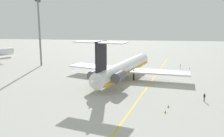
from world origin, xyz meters
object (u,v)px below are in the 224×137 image
Objects in this scene: light_mast at (39,30)px; ground_crew_portside at (204,96)px; ground_crew_near_nose at (180,66)px; safety_cone_nose at (168,106)px; safety_cone_tail at (165,111)px; safety_cone_wingtip at (190,68)px; main_jetliner at (124,68)px; ground_crew_near_tail at (73,65)px.

ground_crew_portside is at bearing -124.12° from light_mast.
ground_crew_near_nose is 0.07× the size of light_mast.
safety_cone_nose and safety_cone_tail have the same top height.
ground_crew_near_nose is at bearing -10.96° from safety_cone_tail.
safety_cone_wingtip is 47.57m from safety_cone_tail.
safety_cone_nose is 0.02× the size of light_mast.
main_jetliner is at bearing -127.87° from ground_crew_near_nose.
ground_crew_near_nose is 0.99× the size of ground_crew_near_tail.
ground_crew_near_tail is 52.43m from ground_crew_portside.
main_jetliner is 78.11× the size of safety_cone_nose.
safety_cone_nose and safety_cone_wingtip have the same top height.
main_jetliner reaches higher than ground_crew_near_tail.
main_jetliner is 24.09× the size of ground_crew_portside.
main_jetliner is 78.11× the size of safety_cone_tail.
ground_crew_near_tail is 3.08× the size of safety_cone_tail.
ground_crew_near_nose is 3.04× the size of safety_cone_tail.
safety_cone_tail is (-3.14, 0.84, 0.00)m from safety_cone_nose.
safety_cone_tail is at bearing -134.70° from light_mast.
light_mast is at bearing 47.91° from safety_cone_nose.
ground_crew_portside is at bearing 174.82° from safety_cone_wingtip.
ground_crew_near_tail is at bearing 88.80° from ground_crew_portside.
ground_crew_portside is (-33.85, -40.04, 0.06)m from ground_crew_near_tail.
safety_cone_wingtip and safety_cone_tail have the same top height.
ground_crew_near_nose is 0.94× the size of ground_crew_portside.
main_jetliner is at bearing 120.68° from ground_crew_near_tail.
main_jetliner is 40.79m from light_mast.
ground_crew_portside is 3.24× the size of safety_cone_tail.
safety_cone_nose is (-43.12, 8.12, -0.78)m from ground_crew_near_nose.
safety_cone_nose is 1.00× the size of safety_cone_tail.
ground_crew_portside is (-17.94, -19.40, -2.34)m from main_jetliner.
ground_crew_near_tail is at bearing 36.60° from safety_cone_tail.
main_jetliner is 1.69× the size of light_mast.
safety_cone_wingtip is at bearing 163.63° from ground_crew_near_tail.
ground_crew_near_nose is at bearing -28.63° from main_jetliner.
ground_crew_near_tail is 3.08× the size of safety_cone_nose.
ground_crew_near_tail is 50.21m from safety_cone_nose.
ground_crew_near_tail is 52.16m from safety_cone_tail.
safety_cone_nose is 63.46m from light_mast.
ground_crew_portside is at bearing -58.92° from safety_cone_nose.
safety_cone_wingtip is (19.97, -22.83, -3.19)m from main_jetliner.
main_jetliner reaches higher than ground_crew_portside.
ground_crew_near_nose is at bearing 84.64° from safety_cone_wingtip.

